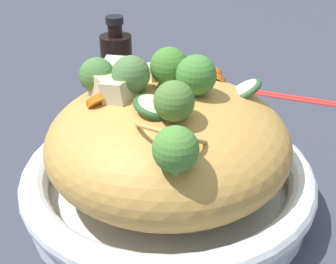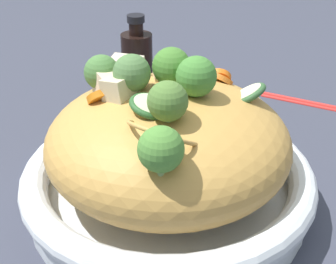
% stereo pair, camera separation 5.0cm
% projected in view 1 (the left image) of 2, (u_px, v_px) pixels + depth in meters
% --- Properties ---
extents(ground_plane, '(3.00, 3.00, 0.00)m').
position_uv_depth(ground_plane, '(168.00, 202.00, 0.55)').
color(ground_plane, '#363947').
extents(serving_bowl, '(0.32, 0.32, 0.05)m').
position_uv_depth(serving_bowl, '(168.00, 183.00, 0.53)').
color(serving_bowl, white).
rests_on(serving_bowl, ground_plane).
extents(noodle_heap, '(0.26, 0.26, 0.12)m').
position_uv_depth(noodle_heap, '(168.00, 141.00, 0.51)').
color(noodle_heap, '#C49045').
rests_on(noodle_heap, serving_bowl).
extents(broccoli_florets, '(0.17, 0.17, 0.07)m').
position_uv_depth(broccoli_florets, '(158.00, 89.00, 0.46)').
color(broccoli_florets, '#97B86B').
rests_on(broccoli_florets, serving_bowl).
extents(carrot_coins, '(0.12, 0.16, 0.04)m').
position_uv_depth(carrot_coins, '(180.00, 82.00, 0.53)').
color(carrot_coins, orange).
rests_on(carrot_coins, serving_bowl).
extents(zucchini_slices, '(0.11, 0.14, 0.04)m').
position_uv_depth(zucchini_slices, '(197.00, 91.00, 0.49)').
color(zucchini_slices, beige).
rests_on(zucchini_slices, serving_bowl).
extents(chicken_chunks, '(0.08, 0.09, 0.04)m').
position_uv_depth(chicken_chunks, '(121.00, 82.00, 0.50)').
color(chicken_chunks, beige).
rests_on(chicken_chunks, serving_bowl).
extents(soy_sauce_bottle, '(0.05, 0.05, 0.14)m').
position_uv_depth(soy_sauce_bottle, '(117.00, 66.00, 0.76)').
color(soy_sauce_bottle, black).
rests_on(soy_sauce_bottle, ground_plane).
extents(chopsticks_pair, '(0.24, 0.02, 0.01)m').
position_uv_depth(chopsticks_pair, '(312.00, 99.00, 0.78)').
color(chopsticks_pair, red).
rests_on(chopsticks_pair, ground_plane).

